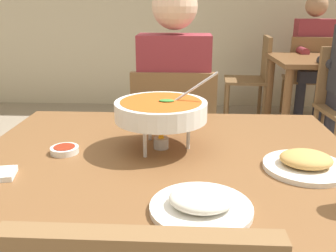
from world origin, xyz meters
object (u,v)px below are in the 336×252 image
object	(u,v)px
dining_table_main	(166,185)
dining_table_far	(328,73)
chair_diner_main	(174,141)
appetizer_plate	(305,163)
chair_bg_left	(307,74)
patron_bg_left	(312,52)
chair_bg_corner	(255,73)
curry_bowl	(161,111)
sauce_dish	(65,150)
diner_main	(175,97)
rice_plate	(201,203)

from	to	relation	value
dining_table_main	dining_table_far	xyz separation A→B (m)	(1.35, 2.33, -0.03)
chair_diner_main	appetizer_plate	distance (m)	0.98
chair_bg_left	patron_bg_left	bearing A→B (deg)	-13.50
appetizer_plate	chair_bg_left	world-z (taller)	chair_bg_left
chair_bg_corner	chair_diner_main	bearing A→B (deg)	-110.52
curry_bowl	dining_table_far	world-z (taller)	curry_bowl
sauce_dish	patron_bg_left	distance (m)	3.31
appetizer_plate	diner_main	bearing A→B (deg)	114.87
rice_plate	dining_table_far	distance (m)	2.94
sauce_dish	diner_main	bearing A→B (deg)	67.74
dining_table_far	chair_bg_left	world-z (taller)	chair_bg_left
rice_plate	sauce_dish	bearing A→B (deg)	142.23
appetizer_plate	sauce_dish	distance (m)	0.74
chair_diner_main	diner_main	world-z (taller)	diner_main
appetizer_plate	patron_bg_left	xyz separation A→B (m)	(0.95, 2.94, -0.03)
curry_bowl	chair_bg_left	bearing A→B (deg)	64.23
dining_table_far	sauce_dish	bearing A→B (deg)	-125.83
rice_plate	sauce_dish	distance (m)	0.54
chair_diner_main	chair_bg_corner	world-z (taller)	same
diner_main	appetizer_plate	xyz separation A→B (m)	(0.41, -0.89, 0.03)
dining_table_far	diner_main	bearing A→B (deg)	-131.54
chair_diner_main	sauce_dish	size ratio (longest dim) A/B	10.00
chair_bg_left	sauce_dish	bearing A→B (deg)	-120.15
chair_bg_corner	patron_bg_left	size ratio (longest dim) A/B	0.69
appetizer_plate	dining_table_far	xyz separation A→B (m)	(0.94, 2.41, -0.15)
diner_main	sauce_dish	distance (m)	0.86
diner_main	chair_bg_left	world-z (taller)	diner_main
patron_bg_left	chair_bg_left	bearing A→B (deg)	166.50
chair_bg_corner	dining_table_main	bearing A→B (deg)	-105.30
chair_diner_main	patron_bg_left	bearing A→B (deg)	56.95
sauce_dish	chair_bg_left	bearing A→B (deg)	59.85
chair_bg_corner	patron_bg_left	distance (m)	0.62
appetizer_plate	dining_table_far	size ratio (longest dim) A/B	0.24
dining_table_main	curry_bowl	size ratio (longest dim) A/B	3.68
diner_main	sauce_dish	size ratio (longest dim) A/B	14.56
sauce_dish	chair_bg_left	distance (m)	3.32
patron_bg_left	diner_main	bearing A→B (deg)	-123.47
rice_plate	appetizer_plate	xyz separation A→B (m)	(0.31, 0.24, 0.00)
rice_plate	appetizer_plate	bearing A→B (deg)	38.30
rice_plate	chair_bg_corner	distance (m)	3.28
dining_table_main	sauce_dish	size ratio (longest dim) A/B	13.58
chair_bg_corner	rice_plate	bearing A→B (deg)	-102.07
rice_plate	chair_diner_main	bearing A→B (deg)	95.29
chair_bg_corner	appetizer_plate	bearing A→B (deg)	-97.22
sauce_dish	chair_bg_corner	distance (m)	3.08
rice_plate	dining_table_main	bearing A→B (deg)	107.30
dining_table_main	chair_diner_main	xyz separation A→B (m)	(-0.00, 0.77, -0.14)
sauce_dish	chair_bg_corner	bearing A→B (deg)	68.77
curry_bowl	patron_bg_left	world-z (taller)	patron_bg_left
diner_main	appetizer_plate	distance (m)	0.98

